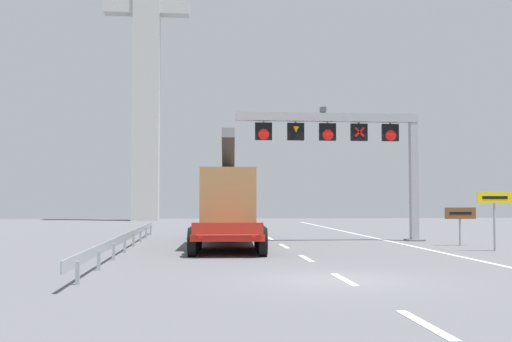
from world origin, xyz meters
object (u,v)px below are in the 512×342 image
bridge_pylon_distant (147,45)px  overhead_lane_gantry (352,139)px  tourist_info_sign_brown (460,217)px  exit_sign_yellow (495,206)px  heavy_haul_truck_red (229,203)px

bridge_pylon_distant → overhead_lane_gantry: bearing=-67.6°
tourist_info_sign_brown → overhead_lane_gantry: bearing=140.0°
exit_sign_yellow → tourist_info_sign_brown: bearing=92.9°
overhead_lane_gantry → bridge_pylon_distant: (-13.82, 33.57, 13.29)m
heavy_haul_truck_red → bridge_pylon_distant: bearing=101.9°
exit_sign_yellow → heavy_haul_truck_red: bearing=152.0°
heavy_haul_truck_red → bridge_pylon_distant: (-7.26, 34.44, 16.70)m
heavy_haul_truck_red → bridge_pylon_distant: size_ratio=0.39×
heavy_haul_truck_red → tourist_info_sign_brown: size_ratio=7.84×
overhead_lane_gantry → heavy_haul_truck_red: 7.45m
overhead_lane_gantry → heavy_haul_truck_red: overhead_lane_gantry is taller
overhead_lane_gantry → bridge_pylon_distant: size_ratio=0.27×
bridge_pylon_distant → exit_sign_yellow: bearing=-65.6°
tourist_info_sign_brown → bridge_pylon_distant: size_ratio=0.05×
heavy_haul_truck_red → tourist_info_sign_brown: 11.24m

